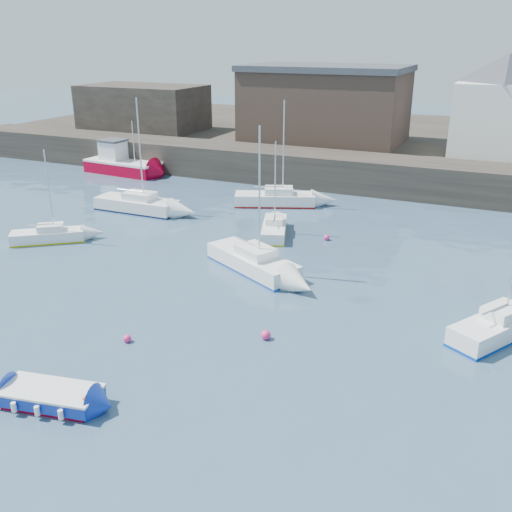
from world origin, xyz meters
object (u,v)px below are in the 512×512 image
at_px(sailboat_a, 48,235).
at_px(sailboat_c, 498,326).
at_px(sailboat_h, 275,199).
at_px(buoy_mid, 266,339).
at_px(sailboat_b, 253,261).
at_px(sailboat_f, 274,228).
at_px(sailboat_e, 137,204).
at_px(buoy_near, 128,342).
at_px(blue_dinghy, 51,396).
at_px(fishing_boat, 121,163).
at_px(buoy_far, 327,240).

height_order(sailboat_a, sailboat_c, sailboat_c).
distance_m(sailboat_h, buoy_mid, 22.46).
bearing_deg(sailboat_b, sailboat_a, -175.70).
bearing_deg(sailboat_f, sailboat_e, 176.12).
bearing_deg(buoy_mid, buoy_near, -153.50).
relative_size(blue_dinghy, sailboat_c, 0.57).
distance_m(blue_dinghy, sailboat_a, 19.56).
relative_size(fishing_boat, buoy_far, 21.00).
bearing_deg(buoy_far, fishing_boat, 156.20).
xyz_separation_m(sailboat_a, buoy_mid, (18.83, -6.28, -0.44)).
distance_m(sailboat_b, sailboat_e, 15.40).
xyz_separation_m(sailboat_h, buoy_mid, (8.13, -20.93, -0.55)).
bearing_deg(sailboat_b, sailboat_c, -11.42).
distance_m(fishing_boat, buoy_far, 27.78).
bearing_deg(buoy_mid, sailboat_e, 139.82).
relative_size(blue_dinghy, sailboat_f, 0.62).
height_order(sailboat_h, buoy_mid, sailboat_h).
height_order(sailboat_e, buoy_mid, sailboat_e).
distance_m(sailboat_f, buoy_mid, 14.96).
height_order(sailboat_a, sailboat_h, sailboat_h).
bearing_deg(sailboat_e, buoy_mid, -40.18).
bearing_deg(sailboat_c, blue_dinghy, -140.32).
xyz_separation_m(fishing_boat, buoy_far, (25.40, -11.21, -1.04)).
height_order(sailboat_h, buoy_near, sailboat_h).
xyz_separation_m(blue_dinghy, sailboat_a, (-13.39, 14.26, 0.04)).
relative_size(sailboat_f, buoy_mid, 14.39).
bearing_deg(sailboat_e, fishing_boat, 131.40).
relative_size(sailboat_b, sailboat_f, 1.33).
height_order(sailboat_f, sailboat_h, sailboat_h).
bearing_deg(blue_dinghy, buoy_mid, 55.73).
distance_m(sailboat_a, buoy_far, 19.03).
height_order(fishing_boat, sailboat_e, sailboat_e).
distance_m(blue_dinghy, sailboat_b, 15.44).
bearing_deg(sailboat_b, blue_dinghy, -95.31).
height_order(blue_dinghy, sailboat_f, sailboat_f).
distance_m(sailboat_e, buoy_far, 15.94).
height_order(sailboat_c, buoy_mid, sailboat_c).
height_order(sailboat_b, buoy_near, sailboat_b).
relative_size(sailboat_e, sailboat_f, 1.36).
bearing_deg(sailboat_h, fishing_boat, 166.27).
bearing_deg(blue_dinghy, sailboat_a, 133.20).
xyz_separation_m(buoy_mid, buoy_far, (-1.59, 14.34, 0.00)).
relative_size(fishing_boat, sailboat_a, 1.33).
height_order(sailboat_a, buoy_mid, sailboat_a).
height_order(sailboat_a, buoy_near, sailboat_a).
relative_size(blue_dinghy, sailboat_e, 0.46).
bearing_deg(blue_dinghy, buoy_far, 80.23).
xyz_separation_m(blue_dinghy, buoy_mid, (5.44, 7.98, -0.40)).
relative_size(sailboat_f, buoy_far, 16.33).
relative_size(sailboat_e, buoy_mid, 19.64).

